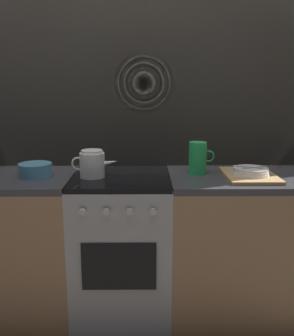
{
  "coord_description": "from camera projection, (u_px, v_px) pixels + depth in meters",
  "views": [
    {
      "loc": [
        0.14,
        -2.27,
        1.46
      ],
      "look_at": [
        0.16,
        0.0,
        0.95
      ],
      "focal_mm": 40.76,
      "sensor_mm": 36.0,
      "label": 1
    }
  ],
  "objects": [
    {
      "name": "ground_plane",
      "position": [
        123.0,
        307.0,
        2.53
      ],
      "size": [
        8.0,
        8.0,
        0.0
      ],
      "primitive_type": "plane",
      "color": "#6B6054"
    },
    {
      "name": "back_wall",
      "position": [
        123.0,
        122.0,
        2.59
      ],
      "size": [
        3.6,
        0.05,
        2.4
      ],
      "color": "#A39989",
      "rests_on": "ground_plane"
    },
    {
      "name": "stove_unit",
      "position": [
        122.0,
        244.0,
        2.43
      ],
      "size": [
        0.6,
        0.63,
        0.9
      ],
      "color": "#9E9EA3",
      "rests_on": "ground_plane"
    },
    {
      "name": "counter_right",
      "position": [
        262.0,
        244.0,
        2.44
      ],
      "size": [
        1.2,
        0.6,
        0.9
      ],
      "color": "#997251",
      "rests_on": "ground_plane"
    },
    {
      "name": "kettle",
      "position": [
        92.0,
        164.0,
        2.29
      ],
      "size": [
        0.28,
        0.15,
        0.17
      ],
      "color": "white",
      "rests_on": "stove_unit"
    },
    {
      "name": "mixing_bowl",
      "position": [
        35.0,
        170.0,
        2.32
      ],
      "size": [
        0.2,
        0.2,
        0.08
      ],
      "primitive_type": "cylinder",
      "color": "teal",
      "rests_on": "counter_left"
    },
    {
      "name": "pitcher",
      "position": [
        198.0,
        158.0,
        2.38
      ],
      "size": [
        0.16,
        0.11,
        0.2
      ],
      "color": "green",
      "rests_on": "counter_right"
    },
    {
      "name": "dish_pile",
      "position": [
        250.0,
        174.0,
        2.29
      ],
      "size": [
        0.3,
        0.4,
        0.07
      ],
      "color": "tan",
      "rests_on": "counter_right"
    }
  ]
}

